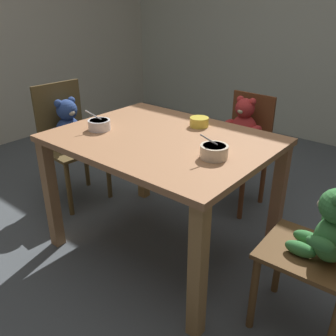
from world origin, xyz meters
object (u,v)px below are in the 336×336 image
at_px(porridge_bowl_cream_near_right, 214,151).
at_px(dining_table, 162,155).
at_px(teddy_chair_near_left, 70,133).
at_px(porridge_bowl_white_near_left, 99,125).
at_px(teddy_chair_far_center, 241,137).
at_px(porridge_bowl_yellow_far_center, 199,122).
at_px(teddy_chair_near_right, 329,240).

bearing_deg(porridge_bowl_cream_near_right, dining_table, 170.70).
distance_m(teddy_chair_near_left, porridge_bowl_white_near_left, 0.67).
relative_size(dining_table, teddy_chair_near_left, 1.33).
distance_m(teddy_chair_far_center, porridge_bowl_white_near_left, 1.08).
relative_size(teddy_chair_far_center, porridge_bowl_yellow_far_center, 7.29).
xyz_separation_m(teddy_chair_near_left, porridge_bowl_yellow_far_center, (1.01, 0.22, 0.24)).
height_order(dining_table, teddy_chair_near_right, teddy_chair_near_right).
relative_size(teddy_chair_near_right, porridge_bowl_cream_near_right, 6.54).
relative_size(teddy_chair_near_right, teddy_chair_far_center, 1.09).
bearing_deg(teddy_chair_near_right, teddy_chair_near_left, -4.85).
bearing_deg(porridge_bowl_yellow_far_center, dining_table, -100.70).
distance_m(teddy_chair_far_center, teddy_chair_near_left, 1.28).
bearing_deg(teddy_chair_near_left, porridge_bowl_yellow_far_center, 16.52).
height_order(teddy_chair_near_right, porridge_bowl_yellow_far_center, teddy_chair_near_right).
bearing_deg(teddy_chair_far_center, porridge_bowl_cream_near_right, 21.98).
bearing_deg(teddy_chair_far_center, porridge_bowl_white_near_left, -22.28).
bearing_deg(teddy_chair_near_left, dining_table, 0.65).
relative_size(dining_table, teddy_chair_near_right, 1.32).
distance_m(porridge_bowl_white_near_left, porridge_bowl_cream_near_right, 0.75).
relative_size(dining_table, porridge_bowl_yellow_far_center, 10.46).
xyz_separation_m(teddy_chair_near_left, porridge_bowl_cream_near_right, (1.34, -0.12, 0.24)).
height_order(teddy_chair_near_left, porridge_bowl_yellow_far_center, teddy_chair_near_left).
bearing_deg(porridge_bowl_yellow_far_center, porridge_bowl_white_near_left, -134.72).
relative_size(porridge_bowl_white_near_left, porridge_bowl_cream_near_right, 0.95).
xyz_separation_m(teddy_chair_far_center, porridge_bowl_cream_near_right, (0.31, -0.87, 0.25)).
xyz_separation_m(teddy_chair_near_right, porridge_bowl_yellow_far_center, (-0.92, 0.33, 0.25)).
height_order(dining_table, teddy_chair_far_center, teddy_chair_far_center).
height_order(porridge_bowl_yellow_far_center, porridge_bowl_cream_near_right, porridge_bowl_cream_near_right).
xyz_separation_m(porridge_bowl_yellow_far_center, porridge_bowl_cream_near_right, (0.33, -0.34, 0.01)).
bearing_deg(porridge_bowl_white_near_left, teddy_chair_far_center, 65.48).
bearing_deg(porridge_bowl_white_near_left, teddy_chair_near_right, 3.81).
xyz_separation_m(dining_table, teddy_chair_near_right, (0.97, -0.05, -0.11)).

